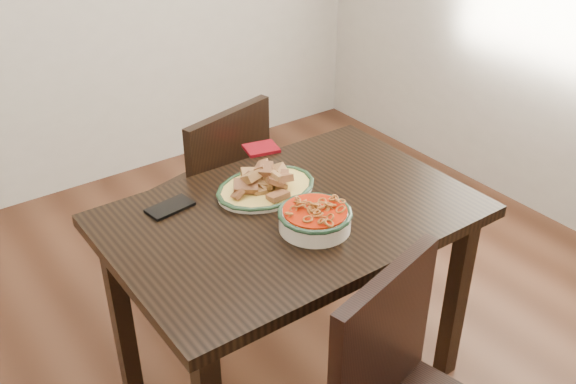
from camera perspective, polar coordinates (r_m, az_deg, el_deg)
floor at (r=2.62m, az=-1.30°, el=-14.18°), size 3.50×3.50×0.00m
dining_table at (r=2.11m, az=0.32°, el=-4.03°), size 1.16×0.78×0.75m
chair_far at (r=2.66m, az=-6.65°, el=-0.07°), size 0.51×0.51×0.89m
fish_plate at (r=2.14m, az=-1.99°, el=1.12°), size 0.35×0.27×0.11m
noodle_bowl at (r=1.95m, az=2.41°, el=-2.17°), size 0.23×0.23×0.08m
smartphone at (r=2.10m, az=-10.44°, el=-1.34°), size 0.16×0.10×0.01m
napkin at (r=2.43m, az=-2.40°, el=3.90°), size 0.14×0.13×0.01m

